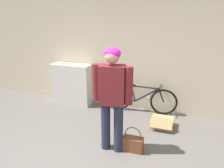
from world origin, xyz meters
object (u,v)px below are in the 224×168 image
object	(u,v)px
bicycle	(140,99)
cardboard_box	(162,123)
banana	(66,64)
person	(112,92)
handbag	(133,143)

from	to	relation	value
bicycle	cardboard_box	xyz separation A→B (m)	(0.59, -0.57, -0.24)
bicycle	banana	bearing A→B (deg)	178.88
person	cardboard_box	bearing A→B (deg)	45.46
person	cardboard_box	size ratio (longest dim) A/B	3.82
person	handbag	xyz separation A→B (m)	(0.35, 0.07, -0.91)
bicycle	handbag	size ratio (longest dim) A/B	3.74
person	handbag	bearing A→B (deg)	0.23
handbag	banana	bearing A→B (deg)	144.66
person	banana	xyz separation A→B (m)	(-1.77, 1.57, 0.01)
handbag	cardboard_box	distance (m)	1.08
cardboard_box	bicycle	bearing A→B (deg)	136.11
bicycle	banana	distance (m)	2.03
person	handbag	world-z (taller)	person
person	bicycle	world-z (taller)	person
banana	person	bearing A→B (deg)	-41.60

